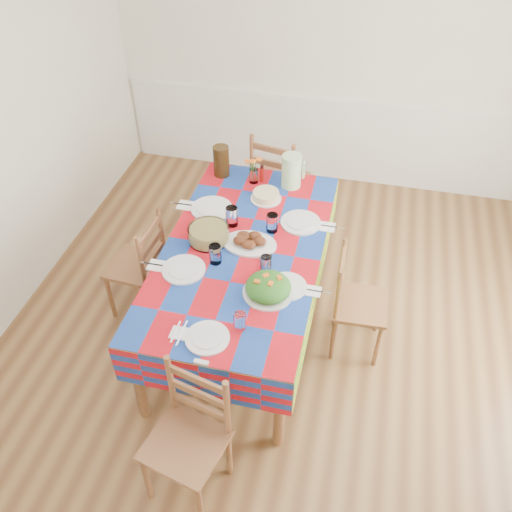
{
  "coord_description": "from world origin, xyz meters",
  "views": [
    {
      "loc": [
        0.39,
        -2.67,
        3.39
      ],
      "look_at": [
        -0.26,
        0.1,
        0.83
      ],
      "focal_mm": 38.0,
      "sensor_mm": 36.0,
      "label": 1
    }
  ],
  "objects_px": {
    "tea_pitcher": "(221,161)",
    "chair_near": "(189,439)",
    "meat_platter": "(249,241)",
    "green_pitcher": "(292,171)",
    "chair_left": "(140,266)",
    "chair_far": "(278,182)",
    "chair_right": "(355,304)",
    "dining_table": "(243,258)"
  },
  "relations": [
    {
      "from": "meat_platter",
      "to": "chair_far",
      "type": "xyz_separation_m",
      "value": [
        -0.05,
        1.28,
        -0.34
      ]
    },
    {
      "from": "dining_table",
      "to": "chair_near",
      "type": "distance_m",
      "value": 1.36
    },
    {
      "from": "dining_table",
      "to": "chair_left",
      "type": "distance_m",
      "value": 0.89
    },
    {
      "from": "green_pitcher",
      "to": "chair_far",
      "type": "xyz_separation_m",
      "value": [
        -0.2,
        0.47,
        -0.45
      ]
    },
    {
      "from": "tea_pitcher",
      "to": "chair_left",
      "type": "bearing_deg",
      "value": -116.03
    },
    {
      "from": "chair_left",
      "to": "chair_right",
      "type": "bearing_deg",
      "value": 93.68
    },
    {
      "from": "chair_left",
      "to": "chair_right",
      "type": "height_order",
      "value": "chair_left"
    },
    {
      "from": "chair_left",
      "to": "tea_pitcher",
      "type": "bearing_deg",
      "value": 157.61
    },
    {
      "from": "meat_platter",
      "to": "chair_near",
      "type": "relative_size",
      "value": 0.41
    },
    {
      "from": "dining_table",
      "to": "green_pitcher",
      "type": "distance_m",
      "value": 0.91
    },
    {
      "from": "dining_table",
      "to": "tea_pitcher",
      "type": "height_order",
      "value": "tea_pitcher"
    },
    {
      "from": "meat_platter",
      "to": "tea_pitcher",
      "type": "xyz_separation_m",
      "value": [
        -0.45,
        0.84,
        0.1
      ]
    },
    {
      "from": "dining_table",
      "to": "chair_far",
      "type": "relative_size",
      "value": 2.04
    },
    {
      "from": "dining_table",
      "to": "meat_platter",
      "type": "bearing_deg",
      "value": 54.7
    },
    {
      "from": "meat_platter",
      "to": "green_pitcher",
      "type": "distance_m",
      "value": 0.83
    },
    {
      "from": "chair_near",
      "to": "tea_pitcher",
      "type": "bearing_deg",
      "value": 114.17
    },
    {
      "from": "green_pitcher",
      "to": "tea_pitcher",
      "type": "height_order",
      "value": "green_pitcher"
    },
    {
      "from": "chair_near",
      "to": "chair_left",
      "type": "relative_size",
      "value": 1.04
    },
    {
      "from": "chair_left",
      "to": "green_pitcher",
      "type": "bearing_deg",
      "value": 133.51
    },
    {
      "from": "chair_far",
      "to": "meat_platter",
      "type": "bearing_deg",
      "value": 103.7
    },
    {
      "from": "tea_pitcher",
      "to": "chair_near",
      "type": "relative_size",
      "value": 0.27
    },
    {
      "from": "meat_platter",
      "to": "chair_near",
      "type": "distance_m",
      "value": 1.44
    },
    {
      "from": "meat_platter",
      "to": "chair_right",
      "type": "distance_m",
      "value": 0.91
    },
    {
      "from": "green_pitcher",
      "to": "chair_right",
      "type": "relative_size",
      "value": 0.31
    },
    {
      "from": "chair_near",
      "to": "chair_far",
      "type": "relative_size",
      "value": 0.94
    },
    {
      "from": "dining_table",
      "to": "green_pitcher",
      "type": "bearing_deg",
      "value": 77.61
    },
    {
      "from": "tea_pitcher",
      "to": "chair_near",
      "type": "xyz_separation_m",
      "value": [
        0.42,
        -2.22,
        -0.47
      ]
    },
    {
      "from": "meat_platter",
      "to": "chair_left",
      "type": "bearing_deg",
      "value": -176.53
    },
    {
      "from": "green_pitcher",
      "to": "tea_pitcher",
      "type": "xyz_separation_m",
      "value": [
        -0.6,
        0.03,
        -0.01
      ]
    },
    {
      "from": "dining_table",
      "to": "chair_left",
      "type": "relative_size",
      "value": 2.24
    },
    {
      "from": "dining_table",
      "to": "tea_pitcher",
      "type": "relative_size",
      "value": 7.93
    },
    {
      "from": "dining_table",
      "to": "chair_far",
      "type": "distance_m",
      "value": 1.35
    },
    {
      "from": "meat_platter",
      "to": "chair_near",
      "type": "height_order",
      "value": "chair_near"
    },
    {
      "from": "green_pitcher",
      "to": "chair_right",
      "type": "distance_m",
      "value": 1.2
    },
    {
      "from": "green_pitcher",
      "to": "tea_pitcher",
      "type": "bearing_deg",
      "value": 177.61
    },
    {
      "from": "dining_table",
      "to": "chair_near",
      "type": "xyz_separation_m",
      "value": [
        0.01,
        -1.34,
        -0.25
      ]
    },
    {
      "from": "green_pitcher",
      "to": "chair_left",
      "type": "bearing_deg",
      "value": -140.14
    },
    {
      "from": "tea_pitcher",
      "to": "chair_right",
      "type": "height_order",
      "value": "tea_pitcher"
    },
    {
      "from": "tea_pitcher",
      "to": "chair_right",
      "type": "xyz_separation_m",
      "value": [
        1.26,
        -0.89,
        -0.5
      ]
    },
    {
      "from": "meat_platter",
      "to": "tea_pitcher",
      "type": "bearing_deg",
      "value": 118.15
    },
    {
      "from": "tea_pitcher",
      "to": "chair_far",
      "type": "relative_size",
      "value": 0.26
    },
    {
      "from": "chair_far",
      "to": "dining_table",
      "type": "bearing_deg",
      "value": 102.08
    }
  ]
}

